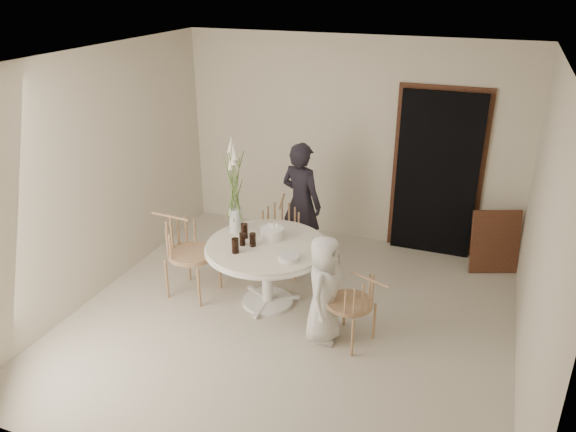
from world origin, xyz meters
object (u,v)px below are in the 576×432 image
(chair_far, at_px, (281,227))
(chair_right, at_px, (359,300))
(girl, at_px, (301,203))
(flower_vase, at_px, (235,188))
(chair_left, at_px, (182,244))
(boy, at_px, (324,289))
(birthday_cake, at_px, (272,233))
(table, at_px, (267,254))

(chair_far, bearing_deg, chair_right, -57.95)
(girl, distance_m, flower_vase, 1.13)
(chair_left, height_order, boy, boy)
(chair_far, distance_m, birthday_cake, 0.71)
(chair_far, height_order, chair_left, chair_left)
(chair_right, distance_m, birthday_cake, 1.28)
(chair_left, distance_m, flower_vase, 0.89)
(chair_right, relative_size, girl, 0.52)
(chair_left, height_order, girl, girl)
(boy, distance_m, birthday_cake, 0.98)
(chair_right, bearing_deg, boy, -67.03)
(table, relative_size, boy, 1.18)
(birthday_cake, bearing_deg, chair_right, -25.79)
(boy, distance_m, flower_vase, 1.51)
(chair_left, xyz_separation_m, birthday_cake, (0.99, 0.25, 0.19))
(table, bearing_deg, boy, -27.31)
(chair_left, bearing_deg, chair_right, -93.19)
(chair_far, height_order, birthday_cake, birthday_cake)
(chair_right, height_order, girl, girl)
(girl, bearing_deg, chair_left, 68.23)
(boy, bearing_deg, birthday_cake, 55.45)
(table, height_order, flower_vase, flower_vase)
(chair_far, distance_m, boy, 1.52)
(chair_left, relative_size, girl, 0.60)
(birthday_cake, bearing_deg, chair_left, -165.87)
(girl, relative_size, flower_vase, 1.43)
(chair_left, xyz_separation_m, flower_vase, (0.55, 0.28, 0.64))
(birthday_cake, bearing_deg, table, -89.00)
(chair_right, bearing_deg, chair_far, -111.83)
(girl, xyz_separation_m, flower_vase, (-0.44, -0.93, 0.47))
(table, relative_size, chair_left, 1.42)
(girl, relative_size, boy, 1.38)
(chair_left, bearing_deg, girl, -34.87)
(chair_right, height_order, boy, boy)
(chair_left, relative_size, flower_vase, 0.86)
(chair_far, distance_m, chair_right, 1.75)
(chair_far, bearing_deg, girl, 48.23)
(birthday_cake, bearing_deg, girl, 90.05)
(table, relative_size, chair_far, 1.54)
(table, height_order, birthday_cake, birthday_cake)
(girl, distance_m, boy, 1.70)
(table, relative_size, birthday_cake, 5.28)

